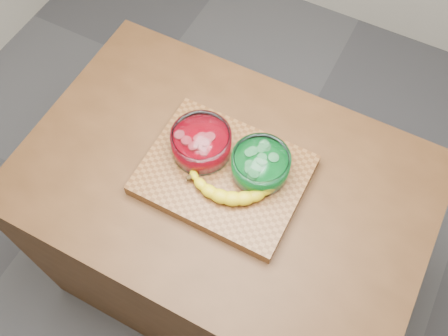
% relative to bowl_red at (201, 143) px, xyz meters
% --- Properties ---
extents(ground, '(3.50, 3.50, 0.00)m').
position_rel_bowl_red_xyz_m(ground, '(0.09, -0.03, -0.98)').
color(ground, '#505054').
rests_on(ground, ground).
extents(counter, '(1.20, 0.80, 0.90)m').
position_rel_bowl_red_xyz_m(counter, '(0.09, -0.03, -0.53)').
color(counter, '#503018').
rests_on(counter, ground).
extents(cutting_board, '(0.45, 0.35, 0.04)m').
position_rel_bowl_red_xyz_m(cutting_board, '(0.09, -0.03, -0.06)').
color(cutting_board, brown).
rests_on(cutting_board, counter).
extents(bowl_red, '(0.17, 0.17, 0.08)m').
position_rel_bowl_red_xyz_m(bowl_red, '(0.00, 0.00, 0.00)').
color(bowl_red, white).
rests_on(bowl_red, cutting_board).
extents(bowl_green, '(0.16, 0.16, 0.08)m').
position_rel_bowl_red_xyz_m(bowl_green, '(0.18, 0.01, -0.00)').
color(bowl_green, white).
rests_on(bowl_green, cutting_board).
extents(banana, '(0.27, 0.17, 0.04)m').
position_rel_bowl_red_xyz_m(banana, '(0.13, -0.06, -0.02)').
color(banana, gold).
rests_on(banana, cutting_board).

